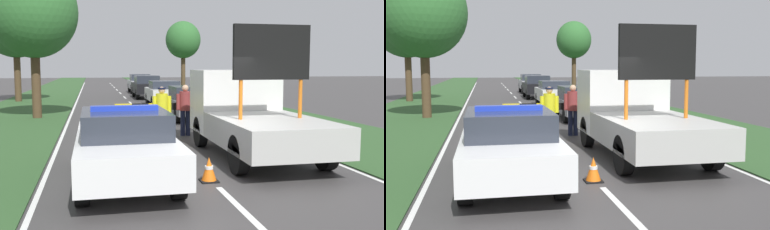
# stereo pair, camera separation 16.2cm
# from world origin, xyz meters

# --- Properties ---
(ground_plane) EXTENTS (160.00, 160.00, 0.00)m
(ground_plane) POSITION_xyz_m (0.00, 0.00, 0.00)
(ground_plane) COLOR #3D3A3A
(lane_markings) EXTENTS (6.72, 68.64, 0.01)m
(lane_markings) POSITION_xyz_m (0.00, 20.16, 0.00)
(lane_markings) COLOR silver
(lane_markings) RESTS_ON ground
(grass_verge_left) EXTENTS (4.61, 120.00, 0.03)m
(grass_verge_left) POSITION_xyz_m (-5.71, 20.00, 0.01)
(grass_verge_left) COLOR #2D5128
(grass_verge_left) RESTS_ON ground
(grass_verge_right) EXTENTS (4.61, 120.00, 0.03)m
(grass_verge_right) POSITION_xyz_m (5.71, 20.00, 0.01)
(grass_verge_right) COLOR #2D5128
(grass_verge_right) RESTS_ON ground
(police_car) EXTENTS (1.87, 4.77, 1.54)m
(police_car) POSITION_xyz_m (-1.70, 0.09, 0.75)
(police_car) COLOR white
(police_car) RESTS_ON ground
(work_truck) EXTENTS (2.27, 5.41, 3.24)m
(work_truck) POSITION_xyz_m (1.70, 2.27, 1.06)
(work_truck) COLOR white
(work_truck) RESTS_ON ground
(road_barrier) EXTENTS (3.35, 0.08, 1.06)m
(road_barrier) POSITION_xyz_m (0.07, 6.00, 0.89)
(road_barrier) COLOR black
(road_barrier) RESTS_ON ground
(police_officer) EXTENTS (0.59, 0.38, 1.66)m
(police_officer) POSITION_xyz_m (-0.19, 5.04, 0.98)
(police_officer) COLOR #191E38
(police_officer) RESTS_ON ground
(pedestrian_civilian) EXTENTS (0.60, 0.38, 1.68)m
(pedestrian_civilian) POSITION_xyz_m (0.68, 5.63, 0.99)
(pedestrian_civilian) COLOR #191E38
(pedestrian_civilian) RESTS_ON ground
(traffic_cone_near_police) EXTENTS (0.36, 0.36, 0.50)m
(traffic_cone_near_police) POSITION_xyz_m (-0.07, -0.32, 0.25)
(traffic_cone_near_police) COLOR black
(traffic_cone_near_police) RESTS_ON ground
(traffic_cone_centre_front) EXTENTS (0.49, 0.49, 0.68)m
(traffic_cone_centre_front) POSITION_xyz_m (1.57, 6.20, 0.34)
(traffic_cone_centre_front) COLOR black
(traffic_cone_centre_front) RESTS_ON ground
(traffic_cone_near_truck) EXTENTS (0.34, 0.34, 0.48)m
(traffic_cone_near_truck) POSITION_xyz_m (-1.52, 7.07, 0.24)
(traffic_cone_near_truck) COLOR black
(traffic_cone_near_truck) RESTS_ON ground
(queued_car_suv_grey) EXTENTS (1.89, 4.38, 1.42)m
(queued_car_suv_grey) POSITION_xyz_m (1.88, 10.22, 0.73)
(queued_car_suv_grey) COLOR slate
(queued_car_suv_grey) RESTS_ON ground
(queued_car_van_white) EXTENTS (1.74, 3.98, 1.46)m
(queued_car_van_white) POSITION_xyz_m (1.66, 16.42, 0.77)
(queued_car_van_white) COLOR silver
(queued_car_van_white) RESTS_ON ground
(queued_car_sedan_black) EXTENTS (1.82, 4.55, 1.61)m
(queued_car_sedan_black) POSITION_xyz_m (1.51, 23.32, 0.84)
(queued_car_sedan_black) COLOR black
(queued_car_sedan_black) RESTS_ON ground
(queued_car_sedan_silver) EXTENTS (1.77, 4.51, 1.59)m
(queued_car_sedan_silver) POSITION_xyz_m (1.67, 29.61, 0.83)
(queued_car_sedan_silver) COLOR #B2B2B7
(queued_car_sedan_silver) RESTS_ON ground
(roadside_tree_near_left) EXTENTS (2.94, 2.94, 6.02)m
(roadside_tree_near_left) POSITION_xyz_m (5.24, 28.52, 4.43)
(roadside_tree_near_left) COLOR #4C3823
(roadside_tree_near_left) RESTS_ON ground
(roadside_tree_near_right) EXTENTS (4.35, 4.35, 7.39)m
(roadside_tree_near_right) POSITION_xyz_m (-6.95, 21.71, 5.08)
(roadside_tree_near_right) COLOR #4C3823
(roadside_tree_near_right) RESTS_ON ground
(roadside_tree_mid_left) EXTENTS (3.76, 3.76, 6.58)m
(roadside_tree_mid_left) POSITION_xyz_m (-4.69, 11.82, 4.58)
(roadside_tree_mid_left) COLOR #4C3823
(roadside_tree_mid_left) RESTS_ON ground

